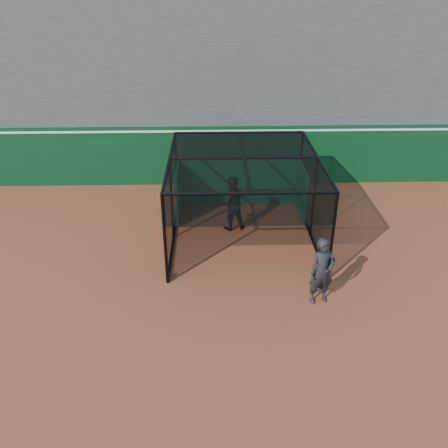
{
  "coord_description": "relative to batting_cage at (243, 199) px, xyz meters",
  "views": [
    {
      "loc": [
        -0.22,
        -10.55,
        8.14
      ],
      "look_at": [
        0.12,
        2.0,
        1.4
      ],
      "focal_mm": 38.0,
      "sensor_mm": 36.0,
      "label": 1
    }
  ],
  "objects": [
    {
      "name": "grandstand",
      "position": [
        -0.8,
        8.57,
        3.05
      ],
      "size": [
        50.0,
        7.85,
        8.95
      ],
      "color": "#4C4C4F",
      "rests_on": "ground"
    },
    {
      "name": "on_deck_player",
      "position": [
        1.91,
        -3.69,
        -0.46
      ],
      "size": [
        0.8,
        0.61,
        1.95
      ],
      "color": "black",
      "rests_on": "ground"
    },
    {
      "name": "outfield_wall",
      "position": [
        -0.8,
        4.8,
        -0.14
      ],
      "size": [
        50.0,
        0.5,
        2.5
      ],
      "color": "#093518",
      "rests_on": "ground"
    },
    {
      "name": "batting_cage",
      "position": [
        0.0,
        0.0,
        0.0
      ],
      "size": [
        4.83,
        5.48,
        2.86
      ],
      "color": "black",
      "rests_on": "ground"
    },
    {
      "name": "batter",
      "position": [
        -0.36,
        0.61,
        -0.45
      ],
      "size": [
        1.1,
        0.94,
        1.96
      ],
      "primitive_type": "imported",
      "rotation": [
        0.0,
        0.0,
        3.37
      ],
      "color": "black",
      "rests_on": "ground"
    },
    {
      "name": "ground",
      "position": [
        -0.8,
        -3.7,
        -1.43
      ],
      "size": [
        120.0,
        120.0,
        0.0
      ],
      "primitive_type": "plane",
      "color": "brown",
      "rests_on": "ground"
    }
  ]
}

